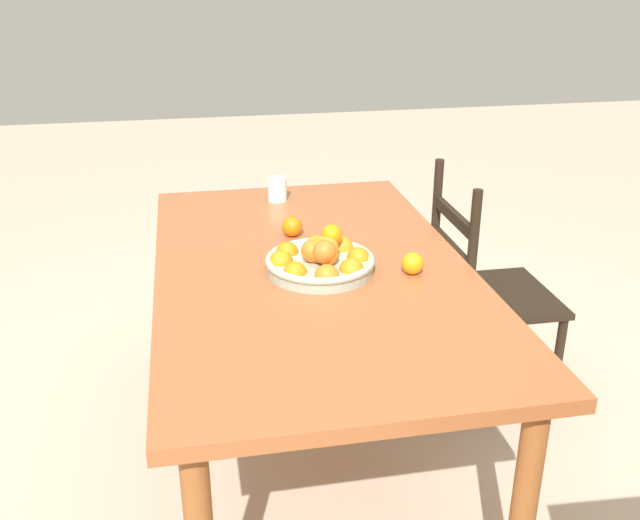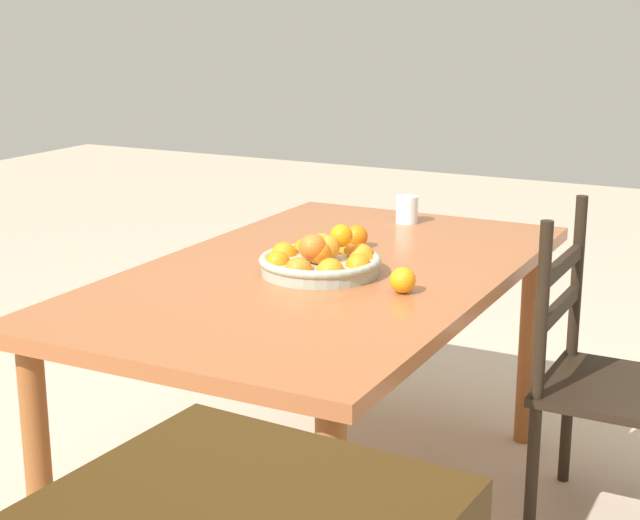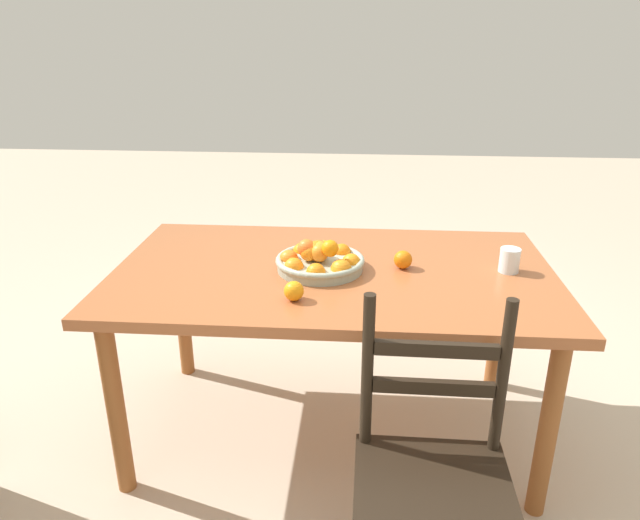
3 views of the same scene
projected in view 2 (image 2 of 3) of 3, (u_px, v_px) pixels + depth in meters
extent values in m
plane|color=#C1AD96|center=(324.00, 509.00, 3.01)|extent=(12.00, 12.00, 0.00)
cube|color=#A15831|center=(324.00, 276.00, 2.82)|extent=(1.71, 0.99, 0.04)
cylinder|color=brown|center=(320.00, 311.00, 3.75)|extent=(0.07, 0.07, 0.72)
cylinder|color=brown|center=(39.00, 477.00, 2.44)|extent=(0.07, 0.07, 0.72)
cylinder|color=brown|center=(528.00, 344.00, 3.39)|extent=(0.07, 0.07, 0.72)
cube|color=black|center=(623.00, 390.00, 2.83)|extent=(0.46, 0.46, 0.03)
cylinder|color=black|center=(532.00, 472.00, 2.80)|extent=(0.04, 0.04, 0.41)
cylinder|color=black|center=(567.00, 421.00, 3.14)|extent=(0.04, 0.04, 0.41)
cylinder|color=black|center=(542.00, 311.00, 2.68)|extent=(0.04, 0.04, 0.51)
cylinder|color=black|center=(577.00, 277.00, 3.02)|extent=(0.04, 0.04, 0.51)
cube|color=black|center=(559.00, 307.00, 2.86)|extent=(0.36, 0.03, 0.04)
cube|color=black|center=(562.00, 265.00, 2.83)|extent=(0.36, 0.03, 0.04)
cylinder|color=#9EAB98|center=(320.00, 267.00, 2.76)|extent=(0.33, 0.33, 0.04)
torus|color=#9EAB98|center=(320.00, 260.00, 2.75)|extent=(0.35, 0.35, 0.02)
sphere|color=orange|center=(298.00, 271.00, 2.65)|extent=(0.08, 0.08, 0.08)
sphere|color=orange|center=(330.00, 272.00, 2.64)|extent=(0.08, 0.08, 0.08)
sphere|color=orange|center=(358.00, 267.00, 2.69)|extent=(0.07, 0.07, 0.07)
sphere|color=orange|center=(361.00, 257.00, 2.79)|extent=(0.08, 0.08, 0.08)
sphere|color=orange|center=(343.00, 252.00, 2.85)|extent=(0.07, 0.07, 0.07)
sphere|color=orange|center=(305.00, 251.00, 2.86)|extent=(0.07, 0.07, 0.07)
sphere|color=orange|center=(284.00, 255.00, 2.81)|extent=(0.08, 0.08, 0.08)
sphere|color=orange|center=(278.00, 264.00, 2.72)|extent=(0.07, 0.07, 0.07)
sphere|color=orange|center=(341.00, 236.00, 2.75)|extent=(0.06, 0.06, 0.06)
sphere|color=orange|center=(317.00, 248.00, 2.73)|extent=(0.08, 0.08, 0.08)
sphere|color=orange|center=(318.00, 252.00, 2.70)|extent=(0.07, 0.07, 0.07)
sphere|color=orange|center=(328.00, 247.00, 2.73)|extent=(0.07, 0.07, 0.07)
sphere|color=orange|center=(313.00, 247.00, 2.69)|extent=(0.07, 0.07, 0.07)
sphere|color=orange|center=(322.00, 246.00, 2.74)|extent=(0.07, 0.07, 0.07)
sphere|color=orange|center=(311.00, 247.00, 2.75)|extent=(0.07, 0.07, 0.07)
sphere|color=orange|center=(356.00, 237.00, 3.05)|extent=(0.07, 0.07, 0.07)
sphere|color=orange|center=(403.00, 280.00, 2.57)|extent=(0.07, 0.07, 0.07)
cylinder|color=silver|center=(407.00, 210.00, 3.39)|extent=(0.08, 0.08, 0.09)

